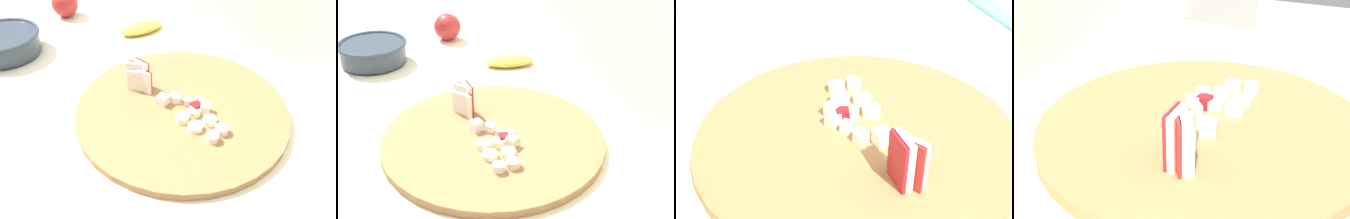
% 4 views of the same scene
% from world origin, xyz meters
% --- Properties ---
extents(tile_backsplash, '(2.40, 0.04, 1.52)m').
position_xyz_m(tile_backsplash, '(0.00, 0.38, 0.76)').
color(tile_backsplash, silver).
rests_on(tile_backsplash, ground).
extents(cutting_board, '(0.43, 0.43, 0.02)m').
position_xyz_m(cutting_board, '(0.08, 0.08, 0.94)').
color(cutting_board, olive).
rests_on(cutting_board, tiled_countertop).
extents(apple_wedge_fan, '(0.06, 0.04, 0.07)m').
position_xyz_m(apple_wedge_fan, '(-0.02, 0.06, 0.98)').
color(apple_wedge_fan, maroon).
rests_on(apple_wedge_fan, cutting_board).
extents(apple_dice_pile, '(0.10, 0.07, 0.02)m').
position_xyz_m(apple_dice_pile, '(0.09, 0.09, 0.95)').
color(apple_dice_pile, beige).
rests_on(apple_dice_pile, cutting_board).
extents(banana_slice_rows, '(0.10, 0.06, 0.01)m').
position_xyz_m(banana_slice_rows, '(0.15, 0.07, 0.95)').
color(banana_slice_rows, white).
rests_on(banana_slice_rows, cutting_board).
extents(ceramic_bowl, '(0.18, 0.18, 0.06)m').
position_xyz_m(ceramic_bowl, '(-0.40, -0.08, 0.96)').
color(ceramic_bowl, '#2D3842').
rests_on(ceramic_bowl, tiled_countertop).
extents(banana_peel, '(0.09, 0.14, 0.02)m').
position_xyz_m(banana_peel, '(-0.25, 0.25, 0.94)').
color(banana_peel, gold).
rests_on(banana_peel, tiled_countertop).
extents(whole_apple, '(0.08, 0.08, 0.08)m').
position_xyz_m(whole_apple, '(-0.49, 0.15, 0.97)').
color(whole_apple, '#A32323').
rests_on(whole_apple, tiled_countertop).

